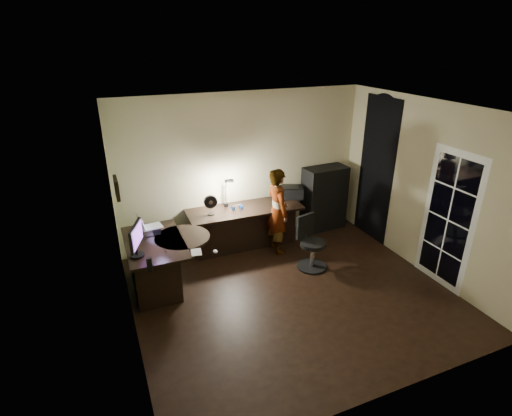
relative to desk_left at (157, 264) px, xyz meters
name	(u,v)px	position (x,y,z in m)	size (l,w,h in m)	color
floor	(292,294)	(1.79, -0.97, -0.39)	(4.50, 4.00, 0.01)	black
ceiling	(301,110)	(1.79, -0.97, 2.32)	(4.50, 4.00, 0.01)	silver
wall_back	(243,169)	(1.79, 1.04, 0.96)	(4.50, 0.01, 2.70)	#C3B88D
wall_front	(398,292)	(1.79, -2.97, 0.96)	(4.50, 0.01, 2.70)	#C3B88D
wall_left	(123,242)	(-0.46, -0.97, 0.96)	(0.01, 4.00, 2.70)	#C3B88D
wall_right	(425,188)	(4.05, -0.97, 0.96)	(0.01, 4.00, 2.70)	#C3B88D
green_wall_overlay	(124,241)	(-0.45, -0.97, 0.96)	(0.00, 4.00, 2.70)	#405626
arched_doorway	(376,170)	(4.03, 0.18, 0.91)	(0.01, 0.90, 2.60)	black
french_door	(448,220)	(4.03, -1.52, 0.66)	(0.02, 0.92, 2.10)	white
framed_picture	(117,188)	(-0.43, -0.52, 1.46)	(0.04, 0.30, 0.25)	black
desk_left	(157,264)	(0.00, 0.00, 0.00)	(0.83, 1.34, 0.77)	black
desk_right	(245,228)	(1.67, 0.66, -0.01)	(2.02, 0.71, 0.76)	black
cabinet	(324,198)	(3.39, 0.81, 0.24)	(0.83, 0.42, 1.25)	black
laptop_stand	(152,230)	(0.02, 0.27, 0.45)	(0.23, 0.20, 0.10)	silver
laptop	(151,221)	(0.02, 0.27, 0.61)	(0.32, 0.30, 0.22)	silver
monitor	(136,245)	(-0.28, -0.33, 0.56)	(0.10, 0.50, 0.33)	black
mouse	(215,251)	(0.72, -0.67, 0.42)	(0.06, 0.09, 0.03)	silver
phone	(156,229)	(0.09, 0.37, 0.40)	(0.06, 0.12, 0.01)	black
pen	(165,250)	(0.09, -0.33, 0.40)	(0.01, 0.13, 0.01)	black
speaker	(149,264)	(-0.18, -0.79, 0.49)	(0.07, 0.07, 0.19)	black
notepad	(196,252)	(0.48, -0.57, 0.40)	(0.14, 0.20, 0.01)	silver
desk_fan	(211,205)	(1.05, 0.64, 0.55)	(0.22, 0.12, 0.35)	black
headphones	(237,207)	(1.53, 0.66, 0.42)	(0.18, 0.08, 0.09)	navy
printer	(290,192)	(2.65, 0.84, 0.48)	(0.46, 0.36, 0.20)	black
desk_lamp	(226,191)	(1.40, 0.86, 0.67)	(0.14, 0.27, 0.59)	black
office_chair	(313,243)	(2.44, -0.42, 0.06)	(0.49, 0.49, 0.88)	black
person	(278,211)	(2.14, 0.32, 0.38)	(0.54, 0.36, 1.52)	#D8A88C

